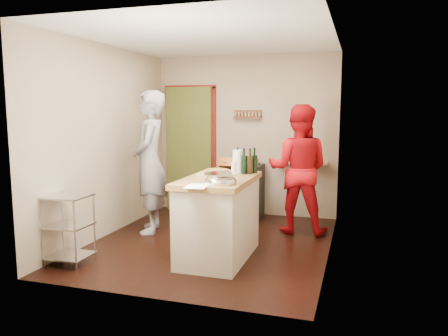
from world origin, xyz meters
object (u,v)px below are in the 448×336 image
Objects in this scene: wire_shelving at (68,226)px; person_stripe at (150,162)px; island at (219,216)px; stove at (243,190)px; person_red at (298,169)px.

person_stripe is at bearing 79.27° from wire_shelving.
stove is at bearing 96.66° from island.
person_red is (0.73, 1.37, 0.40)m from island.
stove reaches higher than wire_shelving.
wire_shelving is at bearing -155.80° from island.
person_stripe reaches higher than stove.
person_red reaches higher than wire_shelving.
island is at bearing 37.32° from person_stripe.
person_stripe is at bearing -132.44° from stove.
island is at bearing -83.34° from stove.
stove is at bearing 63.15° from wire_shelving.
wire_shelving is 0.57× the size of island.
person_stripe is (0.28, 1.48, 0.56)m from wire_shelving.
wire_shelving is (-1.33, -2.62, -0.01)m from stove.
person_stripe reaches higher than wire_shelving.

